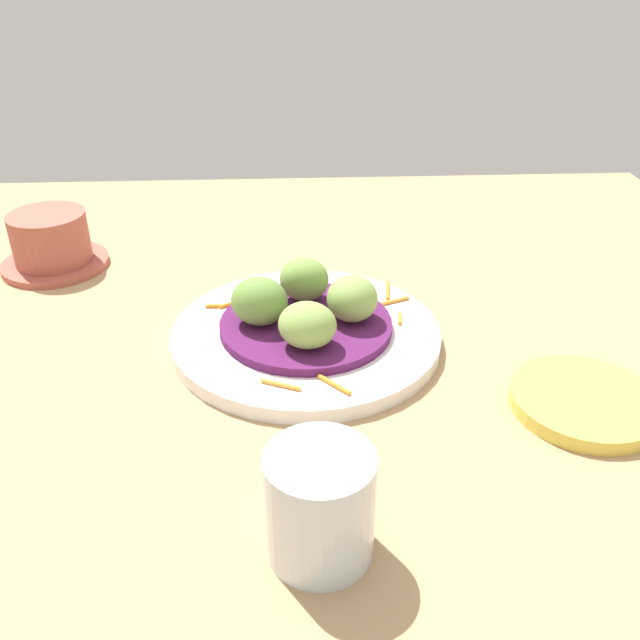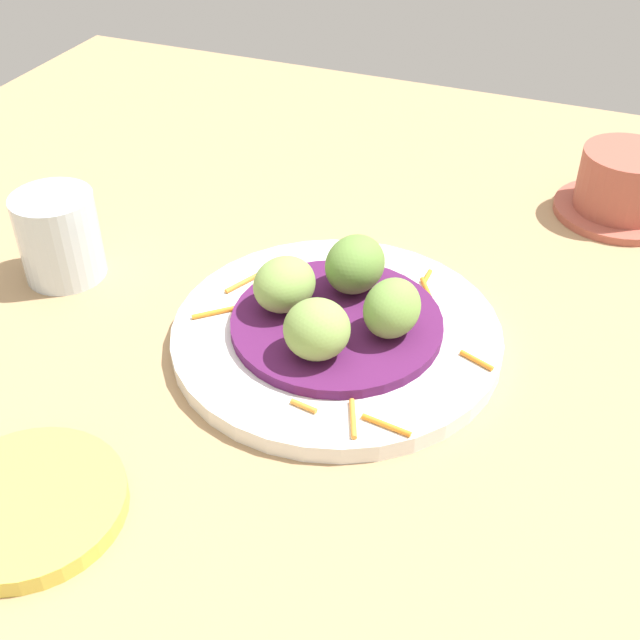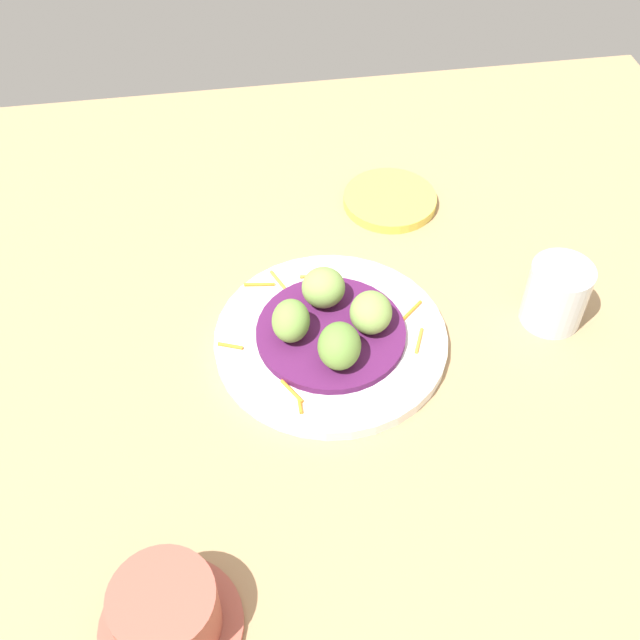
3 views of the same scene
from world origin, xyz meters
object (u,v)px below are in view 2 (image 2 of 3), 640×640
object	(u,v)px
guac_scoop_back	(392,307)
side_plate_small	(28,505)
guac_scoop_center	(284,286)
guac_scoop_left	(355,264)
water_glass	(60,236)
guac_scoop_right	(317,329)
main_plate	(336,335)
terracotta_bowl	(623,187)

from	to	relation	value
guac_scoop_back	side_plate_small	distance (cm)	28.52
guac_scoop_center	side_plate_small	world-z (taller)	guac_scoop_center
guac_scoop_left	water_glass	size ratio (longest dim) A/B	0.70
guac_scoop_right	water_glass	world-z (taller)	water_glass
main_plate	guac_scoop_back	distance (cm)	5.86
side_plate_small	water_glass	xyz separation A→B (cm)	(13.88, -23.18, 3.22)
terracotta_bowl	guac_scoop_right	bearing A→B (deg)	61.34
guac_scoop_center	water_glass	size ratio (longest dim) A/B	0.68
main_plate	side_plate_small	world-z (taller)	main_plate
guac_scoop_center	terracotta_bowl	distance (cm)	37.29
guac_scoop_right	side_plate_small	xyz separation A→B (cm)	(11.95, 18.61, -3.92)
main_plate	terracotta_bowl	bearing A→B (deg)	-122.35
side_plate_small	main_plate	bearing A→B (deg)	-117.17
main_plate	water_glass	xyz separation A→B (cm)	(25.68, -0.17, 3.15)
water_glass	guac_scoop_back	bearing A→B (deg)	179.94
guac_scoop_right	side_plate_small	distance (cm)	22.46
guac_scoop_right	guac_scoop_back	size ratio (longest dim) A/B	0.99
terracotta_bowl	water_glass	distance (cm)	52.92
guac_scoop_left	guac_scoop_center	bearing A→B (deg)	46.82
main_plate	guac_scoop_left	bearing A→B (deg)	-88.18
guac_scoop_back	terracotta_bowl	world-z (taller)	guac_scoop_back
main_plate	guac_scoop_left	world-z (taller)	guac_scoop_left
guac_scoop_left	guac_scoop_center	world-z (taller)	guac_scoop_left
main_plate	water_glass	world-z (taller)	water_glass
guac_scoop_center	terracotta_bowl	world-z (taller)	terracotta_bowl
side_plate_small	guac_scoop_right	bearing A→B (deg)	-122.70
guac_scoop_center	terracotta_bowl	size ratio (longest dim) A/B	0.43
main_plate	side_plate_small	size ratio (longest dim) A/B	2.10
guac_scoop_left	terracotta_bowl	bearing A→B (deg)	-126.91
terracotta_bowl	guac_scoop_center	bearing A→B (deg)	52.04
guac_scoop_back	water_glass	bearing A→B (deg)	-0.06
guac_scoop_center	guac_scoop_back	xyz separation A→B (cm)	(-8.79, -0.28, 0.15)
main_plate	guac_scoop_back	size ratio (longest dim) A/B	5.26
guac_scoop_left	side_plate_small	bearing A→B (deg)	66.94
guac_scoop_center	guac_scoop_left	bearing A→B (deg)	-133.18
guac_scoop_back	terracotta_bowl	size ratio (longest dim) A/B	0.40
guac_scoop_left	guac_scoop_right	world-z (taller)	guac_scoop_left
guac_scoop_back	water_glass	xyz separation A→B (cm)	(30.08, -0.03, -0.73)
terracotta_bowl	water_glass	size ratio (longest dim) A/B	1.59
guac_scoop_back	side_plate_small	bearing A→B (deg)	55.01
water_glass	side_plate_small	bearing A→B (deg)	120.92
guac_scoop_center	water_glass	distance (cm)	21.30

